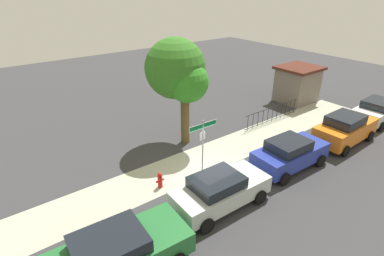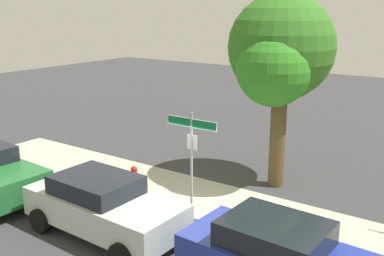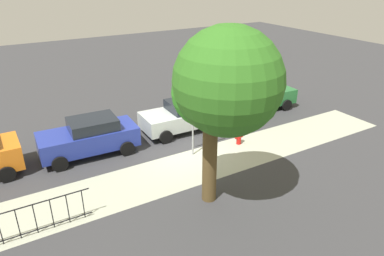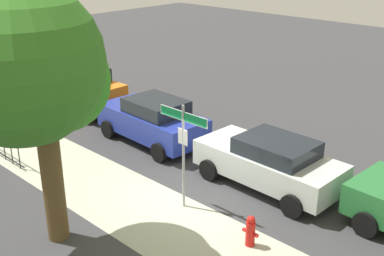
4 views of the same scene
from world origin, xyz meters
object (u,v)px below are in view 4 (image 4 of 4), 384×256
Objects in this scene: shade_tree at (34,70)px; car_blue at (153,120)px; car_orange at (79,88)px; car_silver at (270,162)px; street_sign at (183,136)px; car_white at (16,71)px; fire_hydrant at (250,231)px.

car_blue is (2.87, -5.68, -3.39)m from shade_tree.
car_blue is 4.81m from car_orange.
car_blue is at bearing -63.16° from shade_tree.
car_silver is 1.03× the size of car_blue.
street_sign is 0.66× the size of car_white.
car_orange is 5.50× the size of fire_hydrant.
street_sign is 2.92m from car_silver.
car_silver is (-1.93, -5.78, -3.43)m from shade_tree.
fire_hydrant is at bearing 159.94° from car_blue.
shade_tree is 1.45× the size of car_blue.
car_orange reaches higher than fire_hydrant.
fire_hydrant is (-10.94, 2.82, -0.53)m from car_orange.
car_blue is 5.37× the size of fire_hydrant.
car_silver is 4.80m from car_blue.
street_sign is 0.67× the size of car_orange.
fire_hydrant is (-3.27, -3.14, -3.84)m from shade_tree.
car_blue reaches higher than car_silver.
shade_tree is 10.26m from car_orange.
street_sign reaches higher than car_blue.
street_sign reaches higher than car_silver.
street_sign reaches higher than fire_hydrant.
street_sign is 13.65m from car_white.
shade_tree is at bearing 74.67° from street_sign.
shade_tree reaches higher than car_blue.
car_orange is at bearing -0.89° from car_blue.
car_orange reaches higher than car_silver.
car_silver is 1.00× the size of car_white.
fire_hydrant is (-15.74, 2.56, -0.43)m from car_white.
street_sign is 0.68× the size of car_blue.
car_silver is 14.40m from car_white.
car_blue is at bearing -31.76° from street_sign.
car_white is (12.47, -5.69, -3.41)m from shade_tree.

